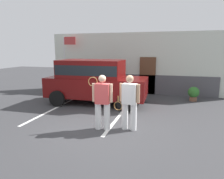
# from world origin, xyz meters

# --- Properties ---
(ground_plane) EXTENTS (40.00, 40.00, 0.00)m
(ground_plane) POSITION_xyz_m (0.00, 0.00, 0.00)
(ground_plane) COLOR #38383A
(parking_stripe_0) EXTENTS (0.12, 4.40, 0.01)m
(parking_stripe_0) POSITION_xyz_m (-2.82, 1.50, 0.00)
(parking_stripe_0) COLOR silver
(parking_stripe_0) RESTS_ON ground_plane
(parking_stripe_1) EXTENTS (0.12, 4.40, 0.01)m
(parking_stripe_1) POSITION_xyz_m (0.12, 1.50, 0.00)
(parking_stripe_1) COLOR silver
(parking_stripe_1) RESTS_ON ground_plane
(house_frontage) EXTENTS (10.55, 0.40, 3.48)m
(house_frontage) POSITION_xyz_m (0.01, 5.88, 1.64)
(house_frontage) COLOR silver
(house_frontage) RESTS_ON ground_plane
(parked_suv) EXTENTS (4.65, 2.26, 2.05)m
(parked_suv) POSITION_xyz_m (-1.48, 2.89, 1.15)
(parked_suv) COLOR #590C0C
(parked_suv) RESTS_ON ground_plane
(tennis_player_man) EXTENTS (0.78, 0.31, 1.75)m
(tennis_player_man) POSITION_xyz_m (-0.08, -0.10, 0.92)
(tennis_player_man) COLOR white
(tennis_player_man) RESTS_ON ground_plane
(tennis_player_woman) EXTENTS (0.90, 0.31, 1.76)m
(tennis_player_woman) POSITION_xyz_m (0.74, 0.11, 0.91)
(tennis_player_woman) COLOR white
(tennis_player_woman) RESTS_ON ground_plane
(potted_plant_by_porch) EXTENTS (0.54, 0.54, 0.71)m
(potted_plant_by_porch) POSITION_xyz_m (3.07, 4.63, 0.40)
(potted_plant_by_porch) COLOR brown
(potted_plant_by_porch) RESTS_ON ground_plane
(flag_pole) EXTENTS (0.80, 0.05, 3.31)m
(flag_pole) POSITION_xyz_m (-4.19, 5.32, 2.28)
(flag_pole) COLOR silver
(flag_pole) RESTS_ON ground_plane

